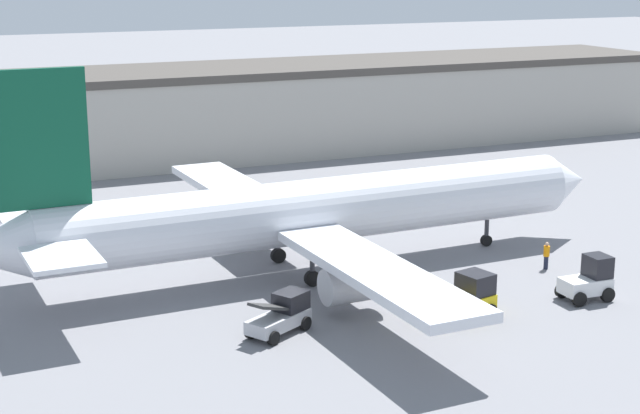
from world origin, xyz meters
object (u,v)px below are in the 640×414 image
airplane (304,213)px  belt_loader_truck (282,314)px  ground_crew_worker (546,255)px  baggage_tug (466,297)px  pushback_tug (589,280)px

airplane → belt_loader_truck: size_ratio=10.57×
ground_crew_worker → baggage_tug: 9.90m
airplane → ground_crew_worker: airplane is taller
airplane → pushback_tug: bearing=-42.3°
ground_crew_worker → belt_loader_truck: (-18.05, -3.05, 0.05)m
belt_loader_truck → ground_crew_worker: bearing=-19.4°
baggage_tug → belt_loader_truck: 9.59m
airplane → pushback_tug: size_ratio=14.92×
baggage_tug → pushback_tug: bearing=-15.1°
ground_crew_worker → pushback_tug: pushback_tug is taller
belt_loader_truck → pushback_tug: pushback_tug is taller
baggage_tug → pushback_tug: 7.47m
belt_loader_truck → airplane: bearing=31.3°
belt_loader_truck → baggage_tug: bearing=-39.8°
baggage_tug → belt_loader_truck: size_ratio=0.96×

